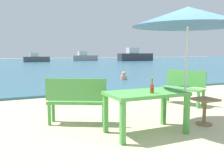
% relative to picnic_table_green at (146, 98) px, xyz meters
% --- Properties ---
extents(ground_plane, '(120.00, 120.00, 0.00)m').
position_rel_picnic_table_green_xyz_m(ground_plane, '(0.89, -0.59, -0.65)').
color(ground_plane, beige).
extents(sea_water, '(120.00, 50.00, 0.08)m').
position_rel_picnic_table_green_xyz_m(sea_water, '(0.89, 29.41, -0.61)').
color(sea_water, '#2D6075').
rests_on(sea_water, ground_plane).
extents(picnic_table_green, '(1.40, 0.80, 0.76)m').
position_rel_picnic_table_green_xyz_m(picnic_table_green, '(0.00, 0.00, 0.00)').
color(picnic_table_green, '#4C9E47').
rests_on(picnic_table_green, ground_plane).
extents(beer_bottle_amber, '(0.07, 0.07, 0.26)m').
position_rel_picnic_table_green_xyz_m(beer_bottle_amber, '(0.01, -0.17, 0.20)').
color(beer_bottle_amber, brown).
rests_on(beer_bottle_amber, picnic_table_green).
extents(patio_umbrella, '(2.10, 2.10, 2.30)m').
position_rel_picnic_table_green_xyz_m(patio_umbrella, '(0.91, 0.03, 1.47)').
color(patio_umbrella, silver).
rests_on(patio_umbrella, ground_plane).
extents(side_table_wood, '(0.44, 0.44, 0.54)m').
position_rel_picnic_table_green_xyz_m(side_table_wood, '(1.36, -0.04, -0.30)').
color(side_table_wood, olive).
rests_on(side_table_wood, ground_plane).
extents(bench_green_left, '(0.75, 1.25, 0.95)m').
position_rel_picnic_table_green_xyz_m(bench_green_left, '(2.36, 1.76, -0.11)').
color(bench_green_left, '#4C9E47').
rests_on(bench_green_left, ground_plane).
extents(bench_green_right, '(1.23, 0.88, 0.95)m').
position_rel_picnic_table_green_xyz_m(bench_green_right, '(-0.96, 1.05, -0.11)').
color(bench_green_right, '#4C9E47').
rests_on(bench_green_right, ground_plane).
extents(swimmer_person, '(0.34, 0.34, 0.41)m').
position_rel_picnic_table_green_xyz_m(swimmer_person, '(3.47, 7.55, -0.41)').
color(swimmer_person, tan).
rests_on(swimmer_person, sea_water).
extents(boat_ferry, '(4.16, 1.14, 1.51)m').
position_rel_picnic_table_green_xyz_m(boat_ferry, '(10.85, 35.69, -0.03)').
color(boat_ferry, gray).
rests_on(boat_ferry, sea_water).
extents(boat_cargo_ship, '(3.58, 0.98, 1.30)m').
position_rel_picnic_table_green_xyz_m(boat_cargo_ship, '(2.93, 33.38, -0.10)').
color(boat_cargo_ship, '#4C4C4C').
rests_on(boat_cargo_ship, sea_water).
extents(boat_fishing_trawler, '(5.68, 1.55, 2.07)m').
position_rel_picnic_table_green_xyz_m(boat_fishing_trawler, '(17.96, 31.59, 0.17)').
color(boat_fishing_trawler, '#38383F').
rests_on(boat_fishing_trawler, sea_water).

